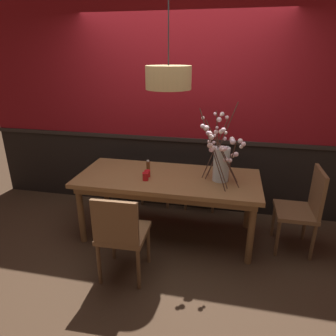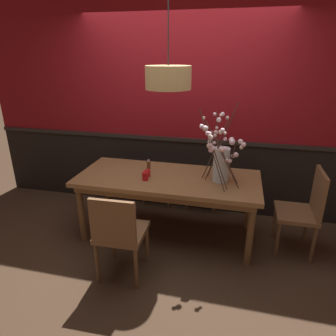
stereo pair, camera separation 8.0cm
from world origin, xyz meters
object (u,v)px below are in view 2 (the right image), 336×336
at_px(vase_with_blossoms, 221,160).
at_px(candle_holder_nearer_edge, 147,173).
at_px(candle_holder_nearer_center, 145,176).
at_px(dining_table, 168,183).
at_px(chair_far_side_left, 161,167).
at_px(chair_far_side_right, 204,170).
at_px(chair_near_side_left, 119,232).
at_px(chair_head_east_end, 305,208).
at_px(condiment_bottle, 149,165).
at_px(pendant_lamp, 168,78).

height_order(vase_with_blossoms, candle_holder_nearer_edge, vase_with_blossoms).
bearing_deg(candle_holder_nearer_center, candle_holder_nearer_edge, 94.73).
bearing_deg(candle_holder_nearer_edge, dining_table, 12.39).
distance_m(chair_far_side_left, candle_holder_nearer_center, 1.06).
relative_size(dining_table, chair_far_side_right, 2.16).
xyz_separation_m(chair_near_side_left, vase_with_blossoms, (0.84, 0.83, 0.48)).
xyz_separation_m(chair_head_east_end, candle_holder_nearer_center, (-1.68, -0.18, 0.27)).
xyz_separation_m(dining_table, chair_head_east_end, (1.47, 0.03, -0.14)).
distance_m(chair_head_east_end, candle_holder_nearer_edge, 1.72).
relative_size(condiment_bottle, pendant_lamp, 0.10).
height_order(chair_head_east_end, chair_far_side_right, chair_head_east_end).
height_order(chair_far_side_left, chair_far_side_right, chair_far_side_right).
height_order(chair_near_side_left, chair_head_east_end, chair_head_east_end).
height_order(chair_near_side_left, candle_holder_nearer_center, chair_near_side_left).
relative_size(dining_table, candle_holder_nearer_center, 22.55).
bearing_deg(candle_holder_nearer_edge, chair_far_side_left, 95.47).
bearing_deg(chair_far_side_left, chair_far_side_right, -0.60).
xyz_separation_m(chair_head_east_end, candle_holder_nearer_edge, (-1.69, -0.08, 0.26)).
bearing_deg(condiment_bottle, vase_with_blossoms, -10.65).
distance_m(candle_holder_nearer_edge, condiment_bottle, 0.22).
bearing_deg(candle_holder_nearer_edge, pendant_lamp, -6.47).
bearing_deg(chair_near_side_left, chair_far_side_left, 91.59).
xyz_separation_m(dining_table, vase_with_blossoms, (0.57, 0.00, 0.32)).
relative_size(chair_far_side_left, chair_head_east_end, 0.95).
bearing_deg(vase_with_blossoms, condiment_bottle, 169.35).
bearing_deg(vase_with_blossoms, chair_near_side_left, -135.39).
relative_size(chair_far_side_left, condiment_bottle, 7.53).
xyz_separation_m(dining_table, candle_holder_nearer_edge, (-0.23, -0.05, 0.12)).
bearing_deg(chair_far_side_right, candle_holder_nearer_edge, -120.22).
bearing_deg(chair_head_east_end, pendant_lamp, -175.79).
bearing_deg(chair_far_side_left, candle_holder_nearer_edge, -84.53).
height_order(chair_far_side_right, candle_holder_nearer_center, chair_far_side_right).
relative_size(dining_table, pendant_lamp, 1.66).
xyz_separation_m(chair_head_east_end, condiment_bottle, (-1.74, 0.13, 0.28)).
bearing_deg(candle_holder_nearer_edge, vase_with_blossoms, 3.61).
height_order(chair_head_east_end, candle_holder_nearer_center, chair_head_east_end).
bearing_deg(chair_far_side_left, condiment_bottle, -86.91).
bearing_deg(chair_head_east_end, candle_holder_nearer_center, -173.76).
relative_size(dining_table, chair_head_east_end, 2.16).
bearing_deg(chair_near_side_left, chair_head_east_end, 26.25).
bearing_deg(condiment_bottle, candle_holder_nearer_edge, -76.71).
height_order(chair_far_side_right, pendant_lamp, pendant_lamp).
bearing_deg(chair_far_side_right, chair_far_side_left, 179.40).
bearing_deg(condiment_bottle, dining_table, -30.27).
bearing_deg(chair_near_side_left, condiment_bottle, 90.51).
distance_m(chair_far_side_left, condiment_bottle, 0.77).
relative_size(chair_far_side_right, pendant_lamp, 0.77).
height_order(condiment_bottle, pendant_lamp, pendant_lamp).
relative_size(chair_near_side_left, vase_with_blossoms, 1.07).
bearing_deg(dining_table, pendant_lamp, -75.00).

